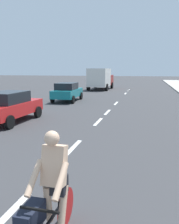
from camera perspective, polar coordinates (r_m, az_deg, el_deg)
The scene contains 13 objects.
ground_plane at distance 19.13m, azimuth 6.54°, elevation 2.20°, with size 160.00×160.00×0.00m, color #38383A.
lane_stripe_1 at distance 4.92m, azimuth -20.10°, elevation -23.24°, with size 0.16×1.80×0.01m, color white.
lane_stripe_2 at distance 8.20m, azimuth -4.12°, elevation -8.72°, with size 0.16×1.80×0.01m, color white.
lane_stripe_3 at distance 12.20m, azimuth 2.13°, elevation -2.35°, with size 0.16×1.80×0.01m, color white.
lane_stripe_4 at distance 14.93m, azimuth 4.38°, elevation -0.03°, with size 0.16×1.80×0.01m, color white.
lane_stripe_5 at distance 18.93m, azimuth 6.46°, elevation 2.13°, with size 0.16×1.80×0.01m, color white.
lane_stripe_6 at distance 26.88m, azimuth 8.75°, elevation 4.48°, with size 0.16×1.80×0.01m, color white.
lane_stripe_7 at distance 30.78m, azimuth 9.44°, elevation 5.18°, with size 0.16×1.80×0.01m, color white.
lane_stripe_8 at distance 31.60m, azimuth 9.56°, elevation 5.31°, with size 0.16×1.80×0.01m, color white.
cyclist at distance 3.72m, azimuth -9.81°, elevation -19.60°, with size 0.62×1.71×1.82m.
parked_car_red at distance 12.67m, azimuth -18.85°, elevation 1.41°, with size 1.94×4.02×1.57m.
parked_car_teal at distance 20.13m, azimuth -5.42°, elevation 5.02°, with size 2.04×4.15×1.57m.
delivery_truck at distance 31.84m, azimuth 2.70°, elevation 8.18°, with size 2.77×6.28×2.80m.
Camera 1 is at (2.43, 1.21, 2.67)m, focal length 37.59 mm.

